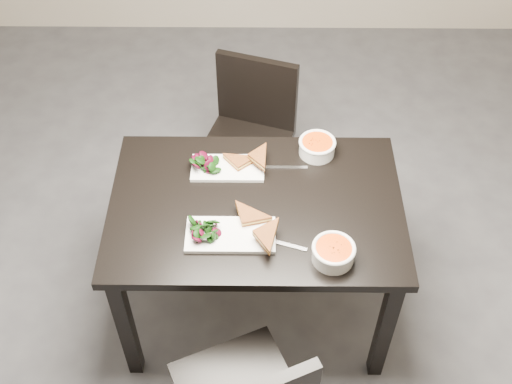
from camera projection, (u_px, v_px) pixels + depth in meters
ground at (167, 317)px, 3.12m from camera, size 5.00×5.00×0.00m
table at (256, 219)px, 2.69m from camera, size 1.20×0.80×0.75m
chair_far at (250, 130)px, 3.31m from camera, size 0.53×0.53×0.85m
plate_near at (231, 235)px, 2.49m from camera, size 0.35×0.17×0.02m
sandwich_near at (247, 226)px, 2.47m from camera, size 0.20×0.17×0.06m
salad_near at (204, 229)px, 2.47m from camera, size 0.11×0.10×0.05m
soup_bowl_near at (333, 252)px, 2.39m from camera, size 0.17×0.17×0.07m
cutlery_near at (284, 244)px, 2.47m from camera, size 0.18×0.07×0.00m
plate_far at (228, 168)px, 2.74m from camera, size 0.31×0.15×0.02m
sandwich_far at (243, 165)px, 2.70m from camera, size 0.19×0.19×0.05m
salad_far at (204, 163)px, 2.72m from camera, size 0.10×0.09×0.04m
soup_bowl_far at (317, 146)px, 2.78m from camera, size 0.16×0.16×0.07m
cutlery_far at (287, 167)px, 2.75m from camera, size 0.18×0.02×0.00m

